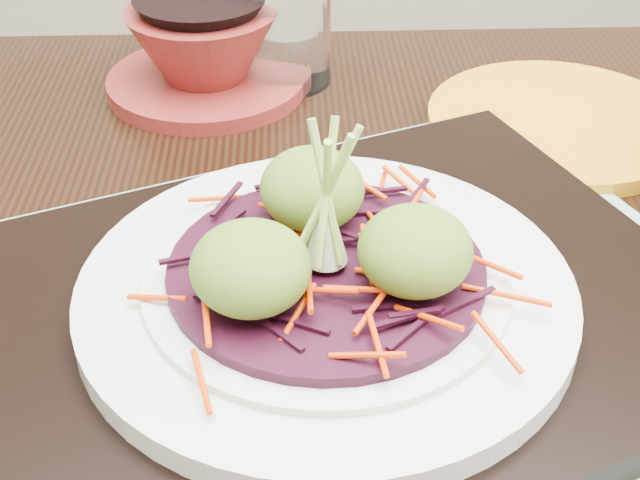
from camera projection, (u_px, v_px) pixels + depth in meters
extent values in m
cube|color=black|center=(301.00, 312.00, 0.57)|extent=(1.33, 0.97, 0.04)
cube|color=#88B09A|center=(326.00, 331.00, 0.52)|extent=(0.58, 0.51, 0.00)
cube|color=black|center=(326.00, 316.00, 0.52)|extent=(0.50, 0.43, 0.02)
cylinder|color=silver|center=(326.00, 293.00, 0.51)|extent=(0.28, 0.28, 0.02)
cylinder|color=silver|center=(326.00, 279.00, 0.50)|extent=(0.21, 0.21, 0.01)
cylinder|color=black|center=(326.00, 270.00, 0.50)|extent=(0.18, 0.18, 0.01)
ellipsoid|color=olive|center=(251.00, 268.00, 0.46)|extent=(0.07, 0.07, 0.05)
ellipsoid|color=olive|center=(415.00, 251.00, 0.47)|extent=(0.07, 0.07, 0.05)
ellipsoid|color=olive|center=(313.00, 189.00, 0.52)|extent=(0.07, 0.07, 0.05)
cylinder|color=white|center=(287.00, 23.00, 0.77)|extent=(0.10, 0.10, 0.11)
cylinder|color=maroon|center=(207.00, 82.00, 0.79)|extent=(0.20, 0.20, 0.01)
cylinder|color=orange|center=(558.00, 122.00, 0.73)|extent=(0.24, 0.24, 0.01)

